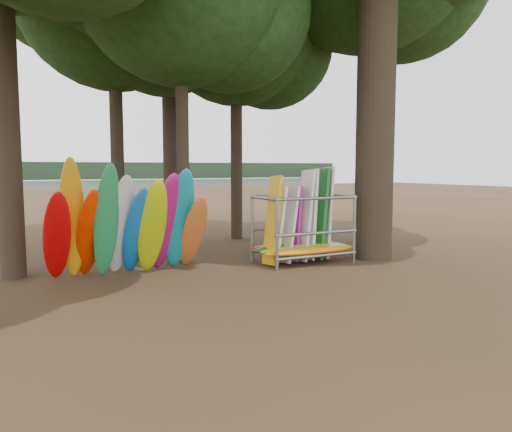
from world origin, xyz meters
name	(u,v)px	position (x,y,z in m)	size (l,w,h in m)	color
ground	(265,276)	(0.00, 0.00, 0.00)	(120.00, 120.00, 0.00)	#47331E
lake	(52,188)	(0.00, 60.00, 0.00)	(160.00, 160.00, 0.00)	gray
far_shore	(31,171)	(0.00, 110.00, 2.00)	(160.00, 4.00, 4.00)	black
oak_3	(236,23)	(2.22, 6.51, 8.21)	(7.13, 7.13, 11.34)	black
kayak_row	(132,226)	(-3.01, 1.62, 1.28)	(4.11, 1.72, 3.16)	#CD0407
storage_rack	(303,231)	(1.89, 1.18, 0.93)	(3.11, 1.51, 2.82)	gray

